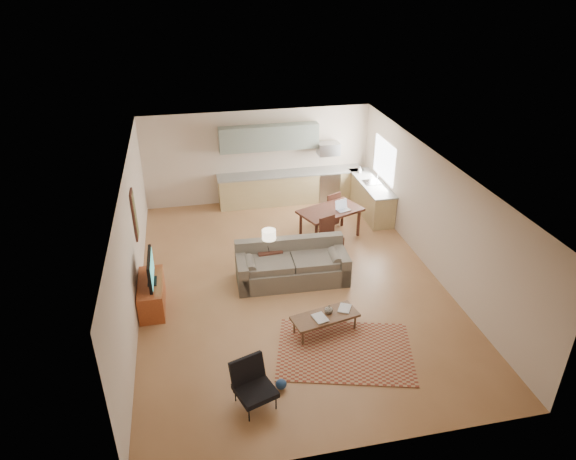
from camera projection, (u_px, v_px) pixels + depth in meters
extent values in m
plane|color=#99673F|center=(291.00, 282.00, 11.44)|extent=(9.00, 9.00, 0.00)
plane|color=white|center=(291.00, 168.00, 10.17)|extent=(9.00, 9.00, 0.00)
plane|color=beige|center=(258.00, 157.00, 14.70)|extent=(6.50, 0.00, 6.50)
plane|color=beige|center=(361.00, 380.00, 6.91)|extent=(6.50, 0.00, 6.50)
plane|color=beige|center=(132.00, 244.00, 10.22)|extent=(0.00, 9.00, 9.00)
plane|color=beige|center=(434.00, 214.00, 11.39)|extent=(0.00, 9.00, 9.00)
cube|color=#A5A8AD|center=(327.00, 184.00, 15.20)|extent=(0.62, 0.62, 0.90)
cube|color=#A5A8AD|center=(328.00, 149.00, 14.71)|extent=(0.62, 0.40, 0.35)
cube|color=gray|center=(269.00, 138.00, 14.32)|extent=(2.80, 0.34, 0.70)
cube|color=white|center=(384.00, 160.00, 13.89)|extent=(0.02, 1.40, 1.05)
cube|color=brown|center=(345.00, 351.00, 9.41)|extent=(2.80, 2.28, 0.02)
imported|color=maroon|center=(314.00, 320.00, 9.59)|extent=(0.39, 0.43, 0.03)
imported|color=navy|center=(339.00, 307.00, 9.94)|extent=(0.48, 0.49, 0.02)
imported|color=black|center=(329.00, 309.00, 9.77)|extent=(0.17, 0.17, 0.17)
imported|color=#F1E9B5|center=(360.00, 170.00, 14.71)|extent=(0.10, 0.10, 0.19)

